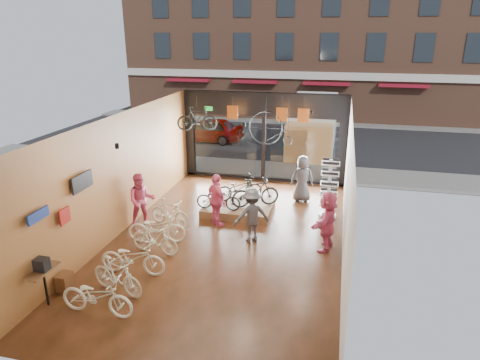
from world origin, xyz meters
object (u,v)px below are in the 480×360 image
(box_truck, at_px, (312,127))
(floor_bike_0, at_px, (97,296))
(floor_bike_2, at_px, (133,258))
(display_platform, at_px, (239,208))
(display_bike_left, at_px, (218,199))
(floor_bike_1, at_px, (117,276))
(floor_bike_4, at_px, (157,228))
(penny_farthing, at_px, (273,130))
(customer_3, at_px, (252,215))
(floor_bike_3, at_px, (155,239))
(street_car, at_px, (208,130))
(customer_4, at_px, (302,179))
(display_bike_mid, at_px, (255,193))
(hung_bike, at_px, (197,119))
(customer_2, at_px, (217,200))
(customer_1, at_px, (142,201))
(sunglasses_rack, at_px, (329,189))
(customer_5, at_px, (327,221))
(display_bike_right, at_px, (239,188))
(floor_bike_5, at_px, (170,213))

(box_truck, distance_m, floor_bike_0, 15.74)
(floor_bike_2, relative_size, display_platform, 0.75)
(display_bike_left, bearing_deg, floor_bike_1, 164.87)
(floor_bike_4, height_order, penny_farthing, penny_farthing)
(display_bike_left, distance_m, customer_3, 2.10)
(display_bike_left, distance_m, penny_farthing, 3.96)
(floor_bike_0, distance_m, floor_bike_3, 2.96)
(floor_bike_4, bearing_deg, street_car, 0.01)
(floor_bike_0, xyz_separation_m, customer_4, (3.84, 8.10, 0.42))
(display_bike_mid, distance_m, penny_farthing, 3.18)
(display_platform, xyz_separation_m, hung_bike, (-2.17, 2.04, 2.78))
(floor_bike_0, height_order, display_bike_mid, display_bike_mid)
(box_truck, xyz_separation_m, floor_bike_0, (-3.64, -15.29, -0.93))
(display_bike_mid, distance_m, customer_2, 1.63)
(floor_bike_3, bearing_deg, street_car, 20.36)
(customer_1, height_order, sunglasses_rack, sunglasses_rack)
(hung_bike, bearing_deg, street_car, -3.72)
(customer_5, xyz_separation_m, sunglasses_rack, (-0.05, 2.40, 0.14))
(display_bike_right, height_order, sunglasses_rack, sunglasses_rack)
(customer_4, relative_size, customer_5, 0.98)
(display_bike_right, bearing_deg, floor_bike_1, 135.83)
(display_bike_right, bearing_deg, customer_3, 172.51)
(penny_farthing, distance_m, hung_bike, 3.02)
(floor_bike_4, bearing_deg, customer_4, -52.48)
(display_bike_mid, xyz_separation_m, customer_2, (-1.05, -1.24, 0.09))
(street_car, bearing_deg, box_truck, 80.75)
(customer_1, xyz_separation_m, hung_bike, (0.65, 3.91, 2.00))
(box_truck, height_order, floor_bike_5, box_truck)
(street_car, height_order, display_platform, street_car)
(customer_4, bearing_deg, floor_bike_0, 55.12)
(display_bike_mid, distance_m, customer_1, 3.91)
(floor_bike_4, bearing_deg, sunglasses_rack, -68.51)
(floor_bike_5, relative_size, customer_4, 0.88)
(customer_1, xyz_separation_m, customer_2, (2.38, 0.62, -0.01))
(customer_3, height_order, customer_4, customer_4)
(street_car, xyz_separation_m, display_bike_right, (4.17, -9.35, 0.04))
(penny_farthing, bearing_deg, floor_bike_4, -115.80)
(customer_4, relative_size, sunglasses_rack, 0.85)
(display_bike_left, xyz_separation_m, customer_3, (1.49, -1.48, 0.17))
(street_car, xyz_separation_m, hung_bike, (2.09, -7.80, 2.21))
(display_platform, bearing_deg, sunglasses_rack, 6.57)
(floor_bike_5, bearing_deg, customer_4, -36.84)
(street_car, relative_size, display_bike_mid, 2.41)
(floor_bike_2, bearing_deg, floor_bike_0, 177.56)
(street_car, bearing_deg, floor_bike_5, 11.38)
(customer_5, bearing_deg, floor_bike_3, -61.29)
(sunglasses_rack, bearing_deg, hung_bike, 148.18)
(street_car, bearing_deg, floor_bike_2, 9.74)
(floor_bike_2, distance_m, customer_4, 7.41)
(floor_bike_1, bearing_deg, customer_2, -1.10)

